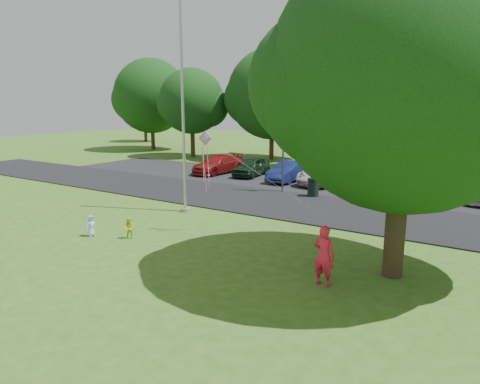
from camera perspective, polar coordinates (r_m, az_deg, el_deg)
The scene contains 14 objects.
ground at distance 15.81m, azimuth -9.10°, elevation -8.04°, with size 120.00×120.00×0.00m, color #36621A.
park_road at distance 23.01m, azimuth 5.92°, elevation -1.59°, with size 60.00×6.00×0.06m, color black.
parking_strip at distance 28.85m, azimuth 11.74°, elevation 0.95°, with size 42.00×7.00×0.06m, color black.
flagpole at distance 20.99m, azimuth -7.56°, elevation 8.52°, with size 0.50×0.50×10.00m.
street_lamp at distance 25.64m, azimuth 6.28°, elevation 7.11°, with size 1.52×0.41×5.44m.
trash_can at distance 24.93m, azimuth 9.73°, elevation 0.55°, with size 0.68×0.68×1.08m.
big_tree at distance 13.47m, azimuth 20.80°, elevation 13.61°, with size 8.79×8.01×10.11m.
tree_row at distance 36.26m, azimuth 19.60°, elevation 11.71°, with size 64.35×11.94×10.88m.
horizon_trees at distance 45.32m, azimuth 25.42°, elevation 9.36°, with size 77.46×7.20×7.02m.
parked_cars at distance 28.53m, azimuth 12.87°, elevation 2.25°, with size 20.17×5.38×1.41m.
woman at distance 12.94m, azimuth 11.12°, elevation -8.33°, with size 0.67×0.44×1.84m, color #FF213E.
child_yellow at distance 17.62m, azimuth -14.49°, elevation -4.71°, with size 0.42×0.33×0.86m, color #CFEA25.
child_blue at distance 18.41m, azimuth -19.25°, elevation -4.27°, with size 0.43×0.28×0.88m, color #A5D2FD.
kite at distance 17.26m, azimuth -4.37°, elevation 5.57°, with size 6.43×2.67×2.58m.
Camera 1 is at (10.00, -11.04, 5.31)m, focal length 32.00 mm.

